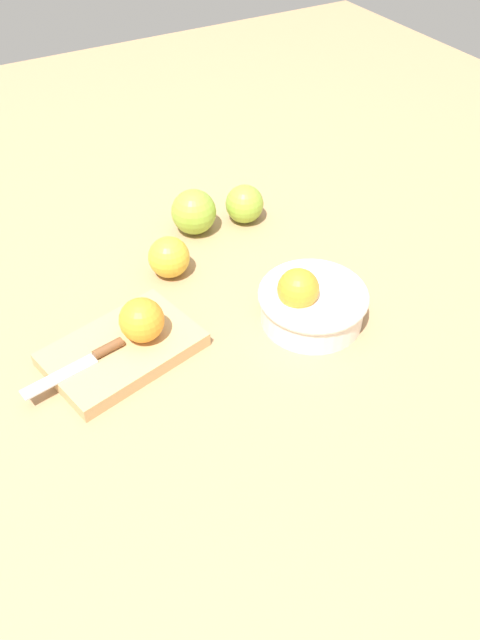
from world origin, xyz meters
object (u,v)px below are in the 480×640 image
(cutting_board, at_px, (123,350))
(knife, at_px, (88,360))
(bowl, at_px, (311,302))
(apple_front_left, at_px, (245,204))
(apple_front_center, at_px, (169,257))
(apple_front_left_2, at_px, (194,212))
(orange_on_board, at_px, (142,320))

(cutting_board, xyz_separation_m, knife, (0.05, 0.01, 0.02))
(bowl, distance_m, cutting_board, 0.29)
(apple_front_left, bearing_deg, apple_front_center, 22.12)
(bowl, bearing_deg, cutting_board, -14.21)
(cutting_board, xyz_separation_m, apple_front_center, (-0.14, -0.14, 0.02))
(apple_front_left, bearing_deg, apple_front_left_2, -9.02)
(knife, bearing_deg, orange_on_board, -174.23)
(cutting_board, distance_m, knife, 0.06)
(apple_front_left, xyz_separation_m, apple_front_left_2, (0.10, -0.02, 0.01))
(apple_front_left, height_order, apple_front_left_2, apple_front_left_2)
(knife, distance_m, apple_front_left, 0.45)
(apple_front_left, bearing_deg, cutting_board, 33.27)
(bowl, bearing_deg, apple_front_left, -99.90)
(bowl, relative_size, apple_front_left_2, 2.07)
(apple_front_left_2, bearing_deg, cutting_board, 44.81)
(orange_on_board, height_order, knife, orange_on_board)
(cutting_board, height_order, orange_on_board, orange_on_board)
(cutting_board, bearing_deg, apple_front_left, -146.73)
(bowl, height_order, cutting_board, bowl)
(cutting_board, relative_size, knife, 1.40)
(bowl, bearing_deg, apple_front_center, -56.61)
(apple_front_center, bearing_deg, bowl, 123.39)
(apple_front_left_2, distance_m, apple_front_center, 0.13)
(apple_front_left_2, bearing_deg, apple_front_left, 170.98)
(orange_on_board, bearing_deg, apple_front_left_2, -130.50)
(apple_front_left_2, bearing_deg, apple_front_center, 44.93)
(orange_on_board, relative_size, apple_front_center, 0.95)
(apple_front_center, bearing_deg, cutting_board, 44.73)
(bowl, bearing_deg, knife, -10.31)
(knife, xyz_separation_m, apple_front_center, (-0.20, -0.15, 0.01))
(apple_front_left, xyz_separation_m, apple_front_center, (0.19, 0.08, -0.00))
(bowl, distance_m, apple_front_center, 0.25)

